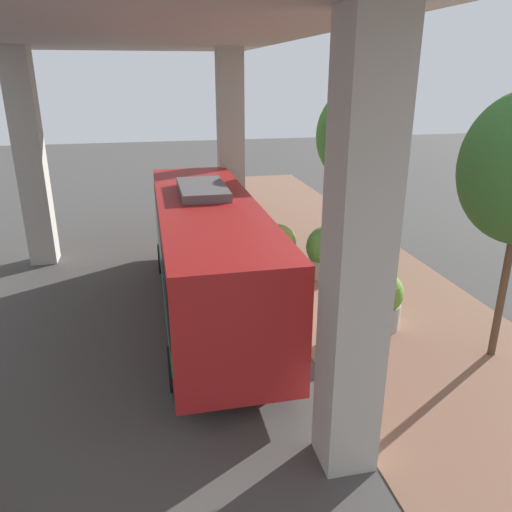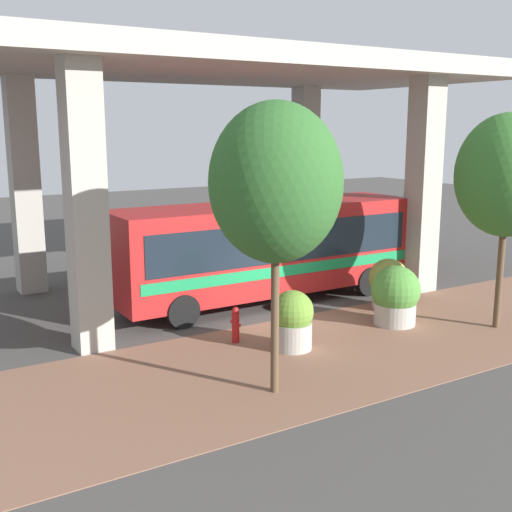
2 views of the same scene
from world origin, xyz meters
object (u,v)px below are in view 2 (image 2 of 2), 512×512
at_px(fire_hydrant, 236,325).
at_px(planter_back, 388,283).
at_px(planter_middle, 292,320).
at_px(bus, 267,245).
at_px(street_tree_near, 276,183).
at_px(planter_front, 395,296).
at_px(street_tree_far, 507,176).

height_order(fire_hydrant, planter_back, planter_back).
relative_size(fire_hydrant, planter_middle, 0.63).
xyz_separation_m(fire_hydrant, planter_back, (0.41, -5.85, 0.31)).
distance_m(bus, street_tree_near, 7.99).
xyz_separation_m(planter_front, street_tree_far, (-1.75, -2.32, 3.52)).
height_order(bus, fire_hydrant, bus).
height_order(planter_front, planter_back, planter_front).
bearing_deg(street_tree_near, planter_middle, -42.43).
bearing_deg(street_tree_near, planter_back, -61.29).
bearing_deg(planter_back, bus, 46.05).
relative_size(planter_middle, street_tree_near, 0.25).
xyz_separation_m(planter_middle, street_tree_near, (-2.08, 1.90, 3.79)).
relative_size(fire_hydrant, planter_back, 0.62).
height_order(planter_middle, street_tree_near, street_tree_near).
distance_m(planter_back, street_tree_near, 8.56).
relative_size(fire_hydrant, street_tree_near, 0.16).
xyz_separation_m(planter_back, street_tree_near, (-3.69, 6.74, 3.77)).
bearing_deg(street_tree_near, street_tree_far, -86.38).
relative_size(planter_front, street_tree_far, 0.29).
height_order(bus, street_tree_far, street_tree_far).
bearing_deg(planter_front, planter_back, -36.42).
xyz_separation_m(planter_front, planter_middle, (-0.18, 3.78, -0.08)).
bearing_deg(planter_middle, street_tree_near, 137.57).
relative_size(bus, street_tree_far, 1.69).
distance_m(planter_middle, planter_back, 5.11).
xyz_separation_m(bus, planter_middle, (-4.38, 1.98, -1.11)).
relative_size(fire_hydrant, street_tree_far, 0.16).
height_order(planter_front, street_tree_far, street_tree_far).
relative_size(bus, planter_back, 6.46).
bearing_deg(bus, street_tree_near, 149.02).
height_order(bus, planter_front, bus).
bearing_deg(planter_middle, fire_hydrant, 39.99).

